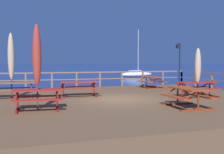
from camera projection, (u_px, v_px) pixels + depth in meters
ground_plane at (118, 113)px, 13.06m from camera, size 600.00×600.00×0.00m
wooden_deck at (118, 106)px, 13.04m from camera, size 15.37×12.78×0.70m
railing_waterside_far at (88, 77)px, 18.89m from camera, size 15.17×0.10×1.09m
picnic_table_front_right at (12, 86)px, 13.34m from camera, size 2.21×1.48×0.78m
picnic_table_mid_left at (37, 95)px, 9.96m from camera, size 1.86×1.52×0.78m
picnic_table_back_left at (196, 86)px, 13.73m from camera, size 2.11×1.50×0.78m
picnic_table_back_right at (79, 85)px, 13.99m from camera, size 1.98×1.41×0.78m
picnic_table_front_left at (152, 80)px, 18.50m from camera, size 1.47×1.98×0.78m
picnic_table_mid_centre at (187, 93)px, 10.49m from camera, size 1.49×1.93×0.78m
patio_umbrella_tall_mid_right at (11, 57)px, 13.27m from camera, size 0.32×0.32×3.21m
patio_umbrella_short_back at (37, 55)px, 9.84m from camera, size 0.32×0.32×3.16m
patio_umbrella_tall_back_left at (198, 66)px, 13.61m from camera, size 0.32×0.32×2.49m
lamp_post_hooked at (179, 57)px, 20.32m from camera, size 0.56×0.51×3.20m
sailboat_distant at (136, 74)px, 43.99m from camera, size 6.21×2.74×7.72m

